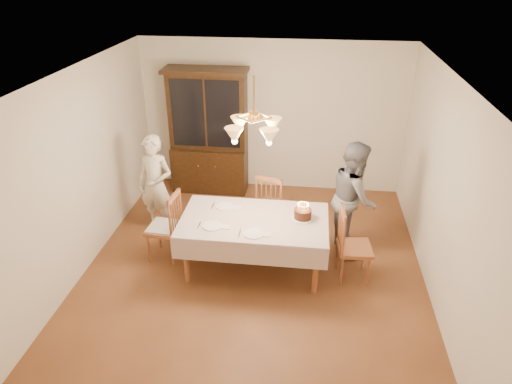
# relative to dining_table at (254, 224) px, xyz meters

# --- Properties ---
(ground) EXTENTS (5.00, 5.00, 0.00)m
(ground) POSITION_rel_dining_table_xyz_m (0.00, 0.00, -0.68)
(ground) COLOR brown
(ground) RESTS_ON ground
(room_shell) EXTENTS (5.00, 5.00, 5.00)m
(room_shell) POSITION_rel_dining_table_xyz_m (0.00, 0.00, 0.90)
(room_shell) COLOR white
(room_shell) RESTS_ON ground
(dining_table) EXTENTS (1.90, 1.10, 0.76)m
(dining_table) POSITION_rel_dining_table_xyz_m (0.00, 0.00, 0.00)
(dining_table) COLOR brown
(dining_table) RESTS_ON ground
(china_hutch) EXTENTS (1.38, 0.54, 2.16)m
(china_hutch) POSITION_rel_dining_table_xyz_m (-1.08, 2.25, 0.36)
(china_hutch) COLOR black
(china_hutch) RESTS_ON ground
(chair_far_side) EXTENTS (0.54, 0.53, 1.00)m
(chair_far_side) POSITION_rel_dining_table_xyz_m (0.16, 0.92, -0.24)
(chair_far_side) COLOR brown
(chair_far_side) RESTS_ON ground
(chair_left_end) EXTENTS (0.46, 0.48, 1.00)m
(chair_left_end) POSITION_rel_dining_table_xyz_m (-1.25, 0.10, -0.23)
(chair_left_end) COLOR brown
(chair_left_end) RESTS_ON ground
(chair_right_end) EXTENTS (0.46, 0.48, 1.00)m
(chair_right_end) POSITION_rel_dining_table_xyz_m (1.29, -0.05, -0.24)
(chair_right_end) COLOR brown
(chair_right_end) RESTS_ON ground
(elderly_woman) EXTENTS (0.63, 0.49, 1.53)m
(elderly_woman) POSITION_rel_dining_table_xyz_m (-1.57, 0.78, 0.08)
(elderly_woman) COLOR #F0E5CA
(elderly_woman) RESTS_ON ground
(adult_in_grey) EXTENTS (0.66, 0.83, 1.62)m
(adult_in_grey) POSITION_rel_dining_table_xyz_m (1.30, 0.66, 0.13)
(adult_in_grey) COLOR slate
(adult_in_grey) RESTS_ON ground
(birthday_cake) EXTENTS (0.30, 0.30, 0.22)m
(birthday_cake) POSITION_rel_dining_table_xyz_m (0.62, 0.09, 0.14)
(birthday_cake) COLOR white
(birthday_cake) RESTS_ON dining_table
(place_setting_near_left) EXTENTS (0.40, 0.25, 0.02)m
(place_setting_near_left) POSITION_rel_dining_table_xyz_m (-0.48, -0.24, 0.08)
(place_setting_near_left) COLOR white
(place_setting_near_left) RESTS_ON dining_table
(place_setting_near_right) EXTENTS (0.40, 0.25, 0.02)m
(place_setting_near_right) POSITION_rel_dining_table_xyz_m (0.05, -0.35, 0.08)
(place_setting_near_right) COLOR white
(place_setting_near_right) RESTS_ON dining_table
(place_setting_far_left) EXTENTS (0.39, 0.24, 0.02)m
(place_setting_far_left) POSITION_rel_dining_table_xyz_m (-0.42, 0.27, 0.08)
(place_setting_far_left) COLOR white
(place_setting_far_left) RESTS_ON dining_table
(chandelier) EXTENTS (0.62, 0.62, 0.73)m
(chandelier) POSITION_rel_dining_table_xyz_m (-0.00, -0.00, 1.29)
(chandelier) COLOR #BF8C3F
(chandelier) RESTS_ON ground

